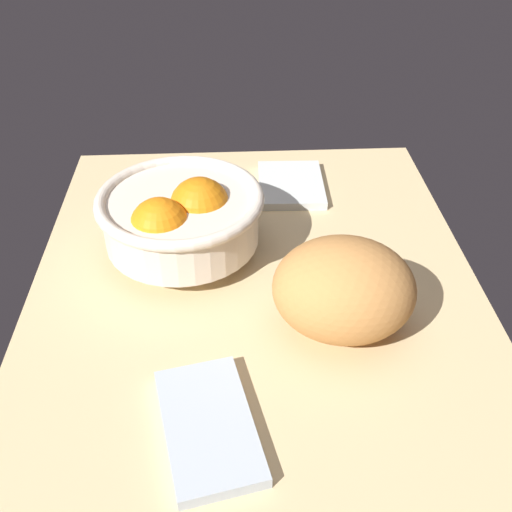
% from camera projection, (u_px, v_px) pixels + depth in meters
% --- Properties ---
extents(ground_plane, '(0.79, 0.59, 0.03)m').
position_uv_depth(ground_plane, '(257.00, 305.00, 0.77)').
color(ground_plane, '#D6B985').
extents(fruit_bowl, '(0.22, 0.22, 0.11)m').
position_uv_depth(fruit_bowl, '(181.00, 216.00, 0.79)').
color(fruit_bowl, beige).
rests_on(fruit_bowl, ground).
extents(bread_loaf, '(0.16, 0.18, 0.12)m').
position_uv_depth(bread_loaf, '(344.00, 289.00, 0.68)').
color(bread_loaf, '#C38244').
rests_on(bread_loaf, ground).
extents(napkin_folded, '(0.14, 0.11, 0.01)m').
position_uv_depth(napkin_folded, '(291.00, 185.00, 0.97)').
color(napkin_folded, silver).
rests_on(napkin_folded, ground).
extents(napkin_spare, '(0.17, 0.12, 0.01)m').
position_uv_depth(napkin_spare, '(208.00, 426.00, 0.59)').
color(napkin_spare, '#B4BFC9').
rests_on(napkin_spare, ground).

